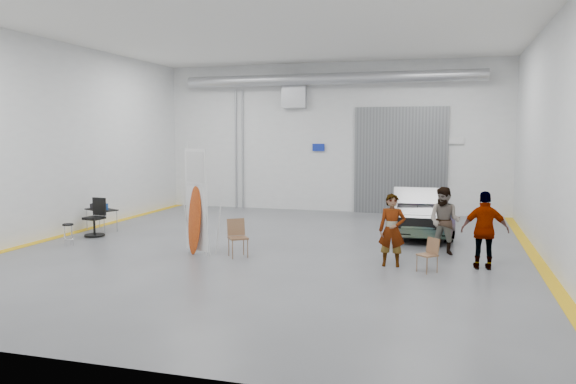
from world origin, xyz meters
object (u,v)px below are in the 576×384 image
(person_b, at_px, (444,221))
(shop_stool, at_px, (68,235))
(person_a, at_px, (392,230))
(sedan_car, at_px, (423,214))
(office_chair, at_px, (96,220))
(work_table, at_px, (100,209))
(folding_chair_far, at_px, (427,262))
(person_c, at_px, (485,230))
(surfboard_display, at_px, (199,210))
(folding_chair_near, at_px, (238,245))

(person_b, bearing_deg, shop_stool, -150.99)
(person_a, bearing_deg, shop_stool, 177.86)
(sedan_car, xyz_separation_m, person_b, (0.67, -2.94, 0.25))
(person_b, xyz_separation_m, office_chair, (-10.40, -0.28, -0.38))
(work_table, bearing_deg, person_a, -13.79)
(person_a, xyz_separation_m, folding_chair_far, (0.85, -0.38, -0.63))
(person_b, distance_m, shop_stool, 10.42)
(work_table, bearing_deg, shop_stool, -75.58)
(sedan_car, height_order, person_b, person_b)
(person_c, distance_m, office_chair, 11.39)
(person_c, bearing_deg, office_chair, -9.09)
(surfboard_display, bearing_deg, work_table, 176.58)
(surfboard_display, bearing_deg, person_a, 25.81)
(person_b, xyz_separation_m, shop_stool, (-10.25, -1.78, -0.58))
(folding_chair_near, distance_m, office_chair, 5.54)
(person_b, height_order, work_table, person_b)
(surfboard_display, relative_size, shop_stool, 4.71)
(surfboard_display, height_order, folding_chair_near, surfboard_display)
(person_a, relative_size, shop_stool, 2.80)
(surfboard_display, relative_size, folding_chair_far, 3.75)
(sedan_car, bearing_deg, surfboard_display, 37.46)
(person_a, xyz_separation_m, person_b, (1.19, 1.73, 0.02))
(person_a, bearing_deg, sedan_car, 81.17)
(sedan_car, distance_m, work_table, 10.46)
(folding_chair_far, xyz_separation_m, office_chair, (-10.05, 1.82, 0.27))
(shop_stool, relative_size, office_chair, 0.54)
(person_a, relative_size, folding_chair_near, 1.80)
(sedan_car, bearing_deg, folding_chair_far, 90.22)
(folding_chair_far, bearing_deg, surfboard_display, -138.50)
(surfboard_display, xyz_separation_m, shop_stool, (-4.08, 0.06, -0.88))
(person_a, height_order, work_table, person_a)
(folding_chair_near, xyz_separation_m, office_chair, (-5.31, 1.54, 0.21))
(shop_stool, xyz_separation_m, office_chair, (-0.14, 1.50, 0.20))
(office_chair, bearing_deg, folding_chair_near, -8.17)
(folding_chair_far, relative_size, shop_stool, 1.26)
(person_b, height_order, person_c, person_c)
(person_b, relative_size, work_table, 1.42)
(folding_chair_far, xyz_separation_m, shop_stool, (-9.91, 0.32, 0.07))
(work_table, bearing_deg, sedan_car, 12.62)
(person_b, height_order, shop_stool, person_b)
(work_table, bearing_deg, person_c, -10.02)
(sedan_car, distance_m, person_c, 4.66)
(shop_stool, bearing_deg, folding_chair_far, -1.88)
(person_b, bearing_deg, person_c, -38.02)
(shop_stool, bearing_deg, work_table, 104.42)
(work_table, bearing_deg, office_chair, -62.77)
(folding_chair_far, relative_size, work_table, 0.63)
(work_table, bearing_deg, surfboard_display, -27.91)
(person_b, distance_m, person_c, 1.71)
(person_b, distance_m, folding_chair_near, 5.43)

